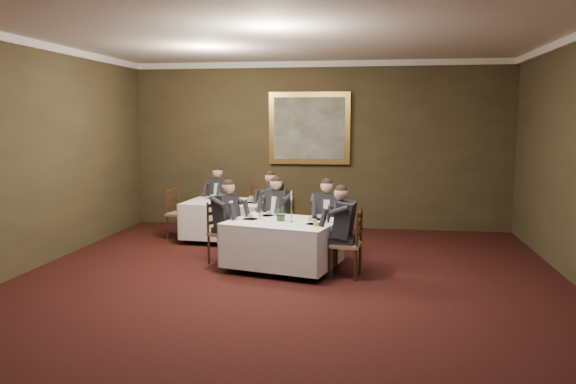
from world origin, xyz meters
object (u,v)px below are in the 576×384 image
(diner_main_backright, at_px, (327,230))
(chair_main_endleft, at_px, (225,246))
(table_main, at_px, (283,241))
(chair_main_backright, at_px, (327,243))
(chair_main_endright, at_px, (347,258))
(chair_sec_backleft, at_px, (221,218))
(chair_main_backleft, at_px, (279,239))
(chair_sec_endleft, at_px, (180,224))
(table_second, at_px, (227,218))
(diner_main_endleft, at_px, (225,232))
(candlestick, at_px, (291,210))
(diner_main_endright, at_px, (346,243))
(chair_sec_endright, at_px, (275,229))
(diner_sec_endright, at_px, (275,216))
(painting, at_px, (309,128))
(chair_sec_backright, at_px, (259,220))
(centerpiece, at_px, (281,213))
(diner_main_backleft, at_px, (279,226))
(diner_sec_backleft, at_px, (220,207))

(diner_main_backright, height_order, chair_main_endleft, diner_main_backright)
(table_main, xyz_separation_m, chair_main_backright, (0.62, 0.70, -0.17))
(chair_main_endright, bearing_deg, chair_sec_backleft, 50.54)
(chair_main_backright, height_order, chair_main_endleft, same)
(chair_main_backleft, distance_m, chair_sec_endleft, 2.37)
(table_second, height_order, diner_main_endleft, diner_main_endleft)
(candlestick, bearing_deg, chair_sec_backleft, 124.27)
(diner_main_endright, distance_m, chair_sec_endright, 2.49)
(diner_sec_endright, xyz_separation_m, painting, (0.44, 1.68, 1.60))
(chair_main_backright, xyz_separation_m, chair_main_endright, (0.37, -0.95, 0.00))
(chair_sec_backleft, bearing_deg, chair_sec_backright, -165.51)
(chair_sec_endright, xyz_separation_m, candlestick, (0.58, -1.86, 0.66))
(table_second, height_order, diner_main_endright, diner_main_endright)
(chair_main_endleft, xyz_separation_m, chair_main_endright, (1.99, -0.51, 0.00))
(table_main, bearing_deg, centerpiece, 174.79)
(diner_main_endleft, xyz_separation_m, painting, (0.98, 3.22, 1.60))
(chair_main_backleft, distance_m, chair_sec_backleft, 2.33)
(chair_main_backright, xyz_separation_m, diner_main_endright, (0.36, -0.95, 0.23))
(chair_main_backright, distance_m, chair_main_endleft, 1.68)
(table_main, height_order, diner_main_endleft, diner_main_endleft)
(diner_main_backleft, bearing_deg, table_main, 127.57)
(chair_sec_backright, relative_size, chair_sec_endright, 1.00)
(chair_sec_backright, relative_size, candlestick, 2.04)
(diner_main_backright, height_order, diner_sec_backleft, same)
(diner_main_backleft, xyz_separation_m, centerpiece, (0.20, -0.90, 0.37))
(diner_main_backleft, xyz_separation_m, chair_main_endleft, (-0.77, -0.65, -0.23))
(chair_main_endleft, relative_size, diner_sec_endright, 0.74)
(chair_main_endleft, bearing_deg, chair_main_endright, 99.75)
(diner_sec_endright, bearing_deg, chair_sec_backright, 36.51)
(table_main, relative_size, chair_main_endleft, 1.88)
(table_second, distance_m, diner_sec_backleft, 0.87)
(table_main, distance_m, painting, 3.85)
(table_main, xyz_separation_m, painting, (0.00, 3.47, 1.67))
(chair_sec_endright, bearing_deg, diner_sec_backleft, 62.36)
(diner_sec_endright, distance_m, centerpiece, 1.88)
(chair_sec_backright, relative_size, diner_sec_endright, 0.74)
(chair_main_backright, distance_m, diner_sec_backleft, 3.08)
(diner_sec_backleft, relative_size, candlestick, 2.74)
(diner_main_endleft, height_order, chair_sec_endright, diner_main_endleft)
(chair_sec_endright, xyz_separation_m, chair_sec_endleft, (-1.91, 0.16, 0.00))
(chair_main_endleft, bearing_deg, table_second, -142.11)
(chair_main_backleft, height_order, diner_main_endright, diner_main_endright)
(painting, bearing_deg, chair_main_backleft, -94.78)
(centerpiece, relative_size, painting, 0.14)
(chair_main_endleft, distance_m, diner_main_endleft, 0.23)
(chair_main_endright, relative_size, chair_sec_backright, 1.00)
(diner_main_backright, xyz_separation_m, chair_sec_backleft, (-2.35, 1.99, -0.23))
(diner_sec_backleft, bearing_deg, centerpiece, 141.85)
(chair_main_backright, xyz_separation_m, centerpiece, (-0.64, -0.70, 0.60))
(chair_main_backright, height_order, painting, painting)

